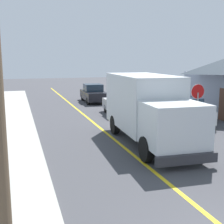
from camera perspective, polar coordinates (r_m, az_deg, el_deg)
name	(u,v)px	position (r m, az deg, el deg)	size (l,w,h in m)	color
centre_line_yellow	(113,138)	(15.06, 0.21, -5.09)	(0.16, 56.00, 0.01)	gold
box_truck	(148,106)	(14.14, 6.84, 1.14)	(2.75, 7.29, 3.20)	silver
parked_car_near	(122,104)	(21.12, 1.85, 1.49)	(1.99, 4.47, 1.67)	#B7B7BC
parked_car_mid	(93,94)	(27.81, -3.59, 3.55)	(1.96, 4.46, 1.67)	black
parked_van_across	(183,111)	(18.85, 13.45, 0.17)	(1.86, 4.42, 1.67)	silver
stop_sign	(198,99)	(16.52, 16.09, 2.42)	(0.80, 0.10, 2.65)	gray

